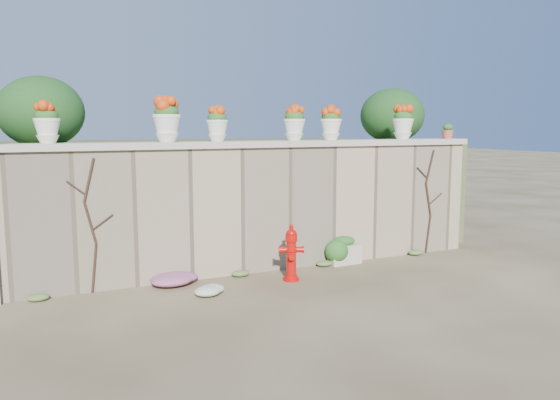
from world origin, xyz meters
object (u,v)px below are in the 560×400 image
planter_box (343,251)px  terracotta_pot (448,132)px  urn_pot_0 (47,123)px  fire_hydrant (291,253)px

planter_box → terracotta_pot: terracotta_pot is taller
planter_box → urn_pot_0: bearing=175.0°
fire_hydrant → urn_pot_0: 3.90m
urn_pot_0 → terracotta_pot: 6.96m
planter_box → terracotta_pot: 3.14m
planter_box → urn_pot_0: 5.04m
urn_pot_0 → fire_hydrant: bearing=-14.1°
planter_box → fire_hydrant: bearing=-157.4°
planter_box → urn_pot_0: (-4.55, 0.25, 2.15)m
terracotta_pot → fire_hydrant: bearing=-167.3°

